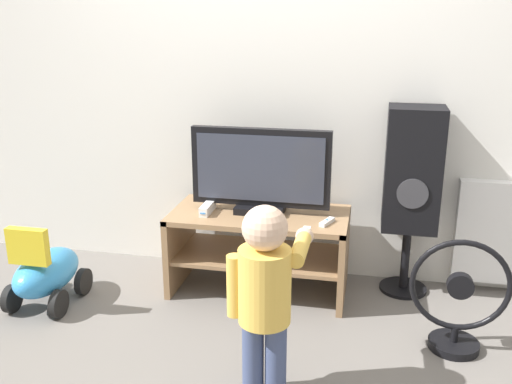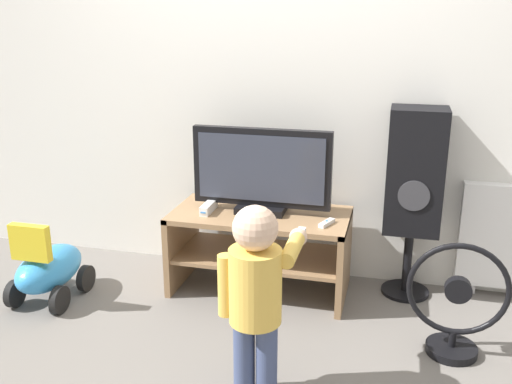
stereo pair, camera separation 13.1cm
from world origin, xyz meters
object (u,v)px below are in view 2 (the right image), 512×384
game_console (209,207)px  ride_on_toy (49,268)px  child (256,286)px  television (262,172)px  speaker_tower (415,176)px  remote_primary (327,223)px  floor_fan (456,306)px

game_console → ride_on_toy: (-0.85, -0.38, -0.32)m
child → ride_on_toy: bearing=158.8°
television → speaker_tower: (0.85, 0.14, -0.00)m
game_console → ride_on_toy: 0.99m
television → remote_primary: 0.48m
television → remote_primary: bearing=-17.5°
game_console → ride_on_toy: size_ratio=0.39×
speaker_tower → ride_on_toy: bearing=-163.5°
television → game_console: television is taller
television → remote_primary: television is taller
game_console → floor_fan: (1.38, -0.38, -0.25)m
child → floor_fan: 1.04m
remote_primary → child: size_ratio=0.15×
game_console → floor_fan: 1.45m
television → game_console: (-0.30, -0.08, -0.22)m
television → child: size_ratio=0.93×
child → speaker_tower: speaker_tower is taller
remote_primary → child: (-0.18, -0.86, 0.02)m
floor_fan → game_console: bearing=164.4°
child → ride_on_toy: (-1.38, 0.53, -0.32)m
ride_on_toy → speaker_tower: bearing=16.5°
child → floor_fan: size_ratio=1.49×
television → child: bearing=-77.3°
speaker_tower → ride_on_toy: (-2.01, -0.59, -0.53)m
television → ride_on_toy: bearing=-158.4°
floor_fan → ride_on_toy: (-2.23, 0.00, -0.07)m
speaker_tower → floor_fan: size_ratio=1.91×
remote_primary → ride_on_toy: remote_primary is taller
remote_primary → floor_fan: floor_fan is taller
speaker_tower → game_console: bearing=-169.5°
remote_primary → speaker_tower: 0.57m
television → game_console: bearing=-165.5°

